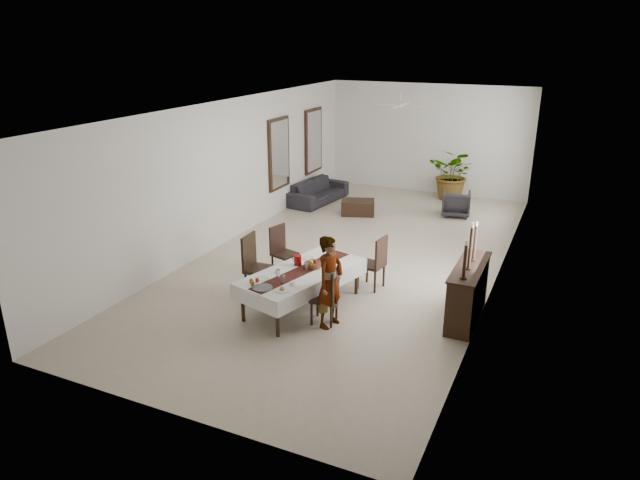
{
  "coord_description": "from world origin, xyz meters",
  "views": [
    {
      "loc": [
        4.13,
        -10.71,
        4.53
      ],
      "look_at": [
        0.13,
        -1.97,
        1.05
      ],
      "focal_mm": 32.0,
      "sensor_mm": 36.0,
      "label": 1
    }
  ],
  "objects_px": {
    "dining_table_top": "(302,272)",
    "woman": "(330,282)",
    "red_pitcher": "(298,260)",
    "sideboard_body": "(467,293)",
    "sofa": "(318,191)"
  },
  "relations": [
    {
      "from": "sideboard_body",
      "to": "woman",
      "type": "bearing_deg",
      "value": -150.0
    },
    {
      "from": "dining_table_top",
      "to": "sofa",
      "type": "bearing_deg",
      "value": 127.93
    },
    {
      "from": "woman",
      "to": "red_pitcher",
      "type": "bearing_deg",
      "value": 67.86
    },
    {
      "from": "red_pitcher",
      "to": "sofa",
      "type": "bearing_deg",
      "value": 111.52
    },
    {
      "from": "dining_table_top",
      "to": "woman",
      "type": "xyz_separation_m",
      "value": [
        0.7,
        -0.41,
        0.11
      ]
    },
    {
      "from": "sofa",
      "to": "woman",
      "type": "bearing_deg",
      "value": -146.56
    },
    {
      "from": "woman",
      "to": "sofa",
      "type": "height_order",
      "value": "woman"
    },
    {
      "from": "sideboard_body",
      "to": "dining_table_top",
      "type": "bearing_deg",
      "value": -164.52
    },
    {
      "from": "sideboard_body",
      "to": "red_pitcher",
      "type": "bearing_deg",
      "value": -169.1
    },
    {
      "from": "dining_table_top",
      "to": "red_pitcher",
      "type": "height_order",
      "value": "red_pitcher"
    },
    {
      "from": "sideboard_body",
      "to": "sofa",
      "type": "xyz_separation_m",
      "value": [
        -5.25,
        5.46,
        -0.16
      ]
    },
    {
      "from": "dining_table_top",
      "to": "woman",
      "type": "relative_size",
      "value": 1.41
    },
    {
      "from": "sideboard_body",
      "to": "sofa",
      "type": "relative_size",
      "value": 0.74
    },
    {
      "from": "red_pitcher",
      "to": "sideboard_body",
      "type": "xyz_separation_m",
      "value": [
        2.88,
        0.55,
        -0.32
      ]
    },
    {
      "from": "woman",
      "to": "sideboard_body",
      "type": "height_order",
      "value": "woman"
    }
  ]
}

